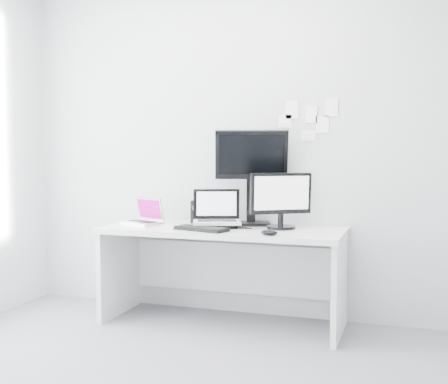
{
  "coord_description": "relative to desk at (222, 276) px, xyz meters",
  "views": [
    {
      "loc": [
        1.34,
        -2.77,
        1.29
      ],
      "look_at": [
        0.02,
        1.23,
        1.0
      ],
      "focal_mm": 45.84,
      "sensor_mm": 36.0,
      "label": 1
    }
  ],
  "objects": [
    {
      "name": "wall_note_4",
      "position": [
        0.68,
        0.34,
        1.14
      ],
      "size": [
        0.1,
        0.0,
        0.13
      ],
      "primitive_type": "cube",
      "color": "white",
      "rests_on": "back_wall"
    },
    {
      "name": "wall_note_0",
      "position": [
        0.45,
        0.34,
        1.26
      ],
      "size": [
        0.1,
        0.0,
        0.14
      ],
      "primitive_type": "cube",
      "color": "white",
      "rests_on": "back_wall"
    },
    {
      "name": "wall_note_3",
      "position": [
        0.58,
        0.34,
        1.05
      ],
      "size": [
        0.11,
        0.0,
        0.08
      ],
      "primitive_type": "cube",
      "color": "white",
      "rests_on": "back_wall"
    },
    {
      "name": "wall_note_1",
      "position": [
        0.6,
        0.34,
        1.22
      ],
      "size": [
        0.09,
        0.0,
        0.13
      ],
      "primitive_type": "cube",
      "color": "white",
      "rests_on": "back_wall"
    },
    {
      "name": "rear_monitor",
      "position": [
        0.16,
        0.22,
        0.74
      ],
      "size": [
        0.59,
        0.37,
        0.75
      ],
      "primitive_type": "cube",
      "rotation": [
        0.0,
        0.0,
        0.33
      ],
      "color": "black",
      "rests_on": "desk"
    },
    {
      "name": "mouse",
      "position": [
        0.43,
        -0.27,
        0.38
      ],
      "size": [
        0.12,
        0.08,
        0.04
      ],
      "primitive_type": "ellipsoid",
      "rotation": [
        0.0,
        0.0,
        -0.03
      ],
      "color": "black",
      "rests_on": "desk"
    },
    {
      "name": "keyboard",
      "position": [
        -0.09,
        -0.19,
        0.38
      ],
      "size": [
        0.43,
        0.25,
        0.03
      ],
      "primitive_type": "cube",
      "rotation": [
        0.0,
        0.0,
        -0.3
      ],
      "color": "black",
      "rests_on": "desk"
    },
    {
      "name": "wall_note_5",
      "position": [
        0.4,
        0.34,
        1.17
      ],
      "size": [
        0.1,
        0.0,
        0.1
      ],
      "primitive_type": "cube",
      "color": "white",
      "rests_on": "back_wall"
    },
    {
      "name": "speaker",
      "position": [
        -0.28,
        0.21,
        0.45
      ],
      "size": [
        0.11,
        0.11,
        0.18
      ],
      "primitive_type": "cube",
      "rotation": [
        0.0,
        0.0,
        0.29
      ],
      "color": "black",
      "rests_on": "desk"
    },
    {
      "name": "macbook",
      "position": [
        -0.67,
        0.02,
        0.47
      ],
      "size": [
        0.35,
        0.31,
        0.22
      ],
      "primitive_type": "cube",
      "rotation": [
        0.0,
        0.0,
        -0.4
      ],
      "color": "silver",
      "rests_on": "desk"
    },
    {
      "name": "back_wall",
      "position": [
        0.0,
        0.35,
        0.99
      ],
      "size": [
        3.6,
        0.0,
        3.6
      ],
      "primitive_type": "plane",
      "rotation": [
        1.57,
        0.0,
        0.0
      ],
      "color": "#B6B8BA",
      "rests_on": "ground"
    },
    {
      "name": "dell_laptop",
      "position": [
        -0.04,
        0.01,
        0.51
      ],
      "size": [
        0.43,
        0.38,
        0.29
      ],
      "primitive_type": "cube",
      "rotation": [
        0.0,
        0.0,
        0.36
      ],
      "color": "silver",
      "rests_on": "desk"
    },
    {
      "name": "samsung_monitor",
      "position": [
        0.43,
        0.09,
        0.58
      ],
      "size": [
        0.51,
        0.44,
        0.43
      ],
      "primitive_type": "cube",
      "rotation": [
        0.0,
        0.0,
        0.58
      ],
      "color": "black",
      "rests_on": "desk"
    },
    {
      "name": "desk",
      "position": [
        0.0,
        0.0,
        0.0
      ],
      "size": [
        1.8,
        0.7,
        0.73
      ],
      "primitive_type": "cube",
      "color": "white",
      "rests_on": "ground"
    },
    {
      "name": "wall_note_2",
      "position": [
        0.75,
        0.34,
        1.26
      ],
      "size": [
        0.1,
        0.0,
        0.14
      ],
      "primitive_type": "cube",
      "color": "white",
      "rests_on": "back_wall"
    }
  ]
}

